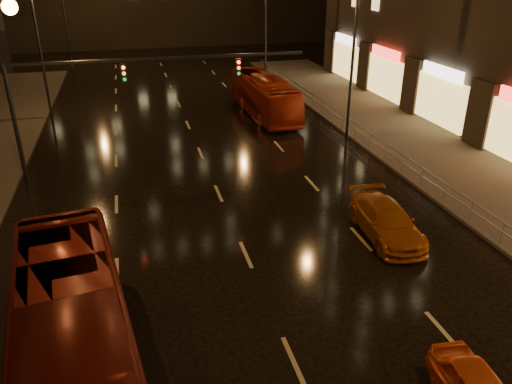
# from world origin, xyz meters

# --- Properties ---
(ground) EXTENTS (140.00, 140.00, 0.00)m
(ground) POSITION_xyz_m (0.00, 20.00, 0.00)
(ground) COLOR black
(ground) RESTS_ON ground
(sidewalk_right) EXTENTS (7.00, 70.00, 0.15)m
(sidewalk_right) POSITION_xyz_m (13.50, 15.00, 0.07)
(sidewalk_right) COLOR #38332D
(sidewalk_right) RESTS_ON ground
(traffic_signal) EXTENTS (15.31, 0.32, 6.20)m
(traffic_signal) POSITION_xyz_m (-5.06, 20.00, 4.74)
(traffic_signal) COLOR black
(traffic_signal) RESTS_ON ground
(railing_right) EXTENTS (0.05, 56.00, 1.00)m
(railing_right) POSITION_xyz_m (10.20, 18.00, 0.90)
(railing_right) COLOR #99999E
(railing_right) RESTS_ON sidewalk_right
(bus_red) EXTENTS (4.30, 12.17, 3.32)m
(bus_red) POSITION_xyz_m (-5.82, 3.75, 1.66)
(bus_red) COLOR maroon
(bus_red) RESTS_ON ground
(bus_curb) EXTENTS (2.86, 10.58, 2.92)m
(bus_curb) POSITION_xyz_m (6.00, 29.25, 1.46)
(bus_curb) COLOR #9F270F
(bus_curb) RESTS_ON ground
(taxi_far) EXTENTS (2.28, 4.95, 1.40)m
(taxi_far) POSITION_xyz_m (6.10, 10.00, 0.70)
(taxi_far) COLOR #B95A11
(taxi_far) RESTS_ON ground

